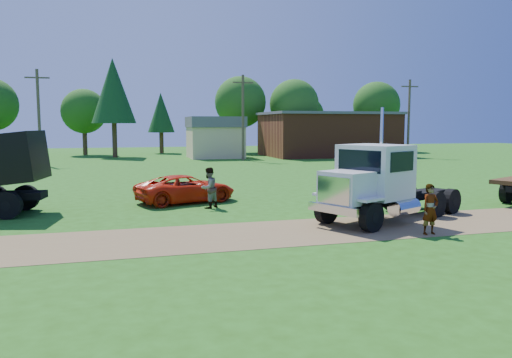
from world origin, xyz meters
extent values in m
plane|color=#235412|center=(0.00, 0.00, 0.00)|extent=(140.00, 140.00, 0.00)
cube|color=brown|center=(0.00, 0.00, 0.01)|extent=(120.00, 4.20, 0.01)
cube|color=black|center=(3.60, 1.36, 0.78)|extent=(7.06, 3.94, 0.29)
cylinder|color=black|center=(1.47, -0.79, 0.54)|extent=(1.12, 0.77, 1.08)
cylinder|color=black|center=(1.47, -0.79, 0.54)|extent=(0.50, 0.49, 0.38)
cylinder|color=black|center=(0.58, 1.12, 0.54)|extent=(1.12, 0.77, 1.08)
cylinder|color=black|center=(0.58, 1.12, 0.54)|extent=(0.50, 0.49, 0.38)
cylinder|color=black|center=(5.47, 1.07, 0.54)|extent=(1.12, 0.77, 1.08)
cylinder|color=black|center=(5.47, 1.07, 0.54)|extent=(0.50, 0.49, 0.38)
cylinder|color=black|center=(4.58, 2.98, 0.54)|extent=(1.12, 0.77, 1.08)
cylinder|color=black|center=(4.58, 2.98, 0.54)|extent=(0.50, 0.49, 0.38)
cylinder|color=black|center=(6.62, 1.61, 0.54)|extent=(1.12, 0.77, 1.08)
cylinder|color=black|center=(6.62, 1.61, 0.54)|extent=(0.50, 0.49, 0.38)
cylinder|color=black|center=(5.74, 3.51, 0.54)|extent=(1.12, 0.77, 1.08)
cylinder|color=black|center=(5.74, 3.51, 0.54)|extent=(0.50, 0.49, 0.38)
cube|color=silver|center=(1.07, 0.19, 1.52)|extent=(2.30, 2.25, 1.18)
cube|color=silver|center=(0.27, -0.19, 1.47)|extent=(0.69, 1.37, 0.98)
cube|color=silver|center=(0.23, -0.21, 0.78)|extent=(1.08, 2.11, 0.29)
cube|color=silver|center=(2.49, 0.85, 2.01)|extent=(2.86, 3.00, 2.06)
cube|color=black|center=(1.58, 0.42, 2.45)|extent=(0.87, 1.80, 0.83)
cube|color=black|center=(2.99, -0.23, 2.45)|extent=(1.35, 0.66, 0.74)
cube|color=black|center=(1.99, 1.92, 2.45)|extent=(1.35, 0.66, 0.74)
cube|color=silver|center=(1.47, -0.79, 1.18)|extent=(1.25, 0.90, 0.10)
cube|color=silver|center=(0.58, 1.12, 1.18)|extent=(1.25, 0.90, 0.10)
cylinder|color=silver|center=(3.28, -0.03, 0.69)|extent=(1.49, 1.11, 0.59)
cylinder|color=silver|center=(3.29, 1.81, 2.25)|extent=(0.18, 0.18, 4.51)
cylinder|color=black|center=(4.67, 1.86, 1.01)|extent=(1.43, 1.43, 0.12)
cylinder|color=black|center=(-11.48, 5.46, 0.57)|extent=(1.18, 0.54, 1.13)
cylinder|color=black|center=(-11.48, 5.46, 0.57)|extent=(0.45, 0.44, 0.40)
cylinder|color=black|center=(-11.12, 7.59, 0.57)|extent=(1.18, 0.54, 1.13)
cylinder|color=black|center=(-11.12, 7.59, 0.57)|extent=(0.45, 0.44, 0.40)
imported|color=red|center=(-3.91, 7.86, 0.68)|extent=(5.35, 3.63, 1.36)
cylinder|color=black|center=(11.13, 3.36, 0.55)|extent=(1.13, 0.76, 1.10)
imported|color=#999999|center=(3.23, -1.71, 0.89)|extent=(0.69, 0.49, 1.78)
imported|color=#999999|center=(-3.15, 5.85, 0.94)|extent=(1.15, 1.11, 1.87)
cube|color=brown|center=(18.00, 40.00, 2.50)|extent=(15.00, 10.00, 5.00)
cube|color=#56555A|center=(18.00, 40.00, 5.15)|extent=(15.40, 10.40, 0.30)
cube|color=tan|center=(4.00, 40.00, 1.80)|extent=(6.00, 5.00, 3.60)
cube|color=#56555A|center=(4.00, 40.00, 4.10)|extent=(6.20, 5.40, 1.20)
cylinder|color=#4D3E2B|center=(-14.00, 35.00, 4.50)|extent=(0.28, 0.28, 9.00)
cube|color=#4D3E2B|center=(-14.00, 35.00, 8.20)|extent=(2.20, 0.14, 0.14)
cylinder|color=#4D3E2B|center=(6.00, 35.00, 4.50)|extent=(0.28, 0.28, 9.00)
cube|color=#4D3E2B|center=(6.00, 35.00, 8.20)|extent=(2.20, 0.14, 0.14)
cylinder|color=#4D3E2B|center=(26.00, 35.00, 4.50)|extent=(0.28, 0.28, 9.00)
cube|color=#4D3E2B|center=(26.00, 35.00, 8.20)|extent=(2.20, 0.14, 0.14)
cylinder|color=#362816|center=(-10.71, 49.75, 1.47)|extent=(0.56, 0.56, 2.94)
sphere|color=#1B4812|center=(-10.71, 49.75, 5.47)|extent=(5.55, 5.55, 5.55)
cylinder|color=#362816|center=(-1.09, 51.09, 1.41)|extent=(0.56, 0.56, 2.82)
cone|color=#103814|center=(-1.09, 51.09, 5.39)|extent=(3.54, 3.54, 5.23)
cylinder|color=#362816|center=(9.38, 49.55, 1.84)|extent=(0.56, 0.56, 3.68)
sphere|color=#1B4812|center=(9.38, 49.55, 6.83)|extent=(6.93, 6.93, 6.93)
cylinder|color=#362816|center=(16.47, 47.75, 1.77)|extent=(0.56, 0.56, 3.54)
sphere|color=#1B4812|center=(16.47, 47.75, 6.58)|extent=(6.68, 6.68, 6.68)
cylinder|color=#362816|center=(29.11, 48.11, 1.77)|extent=(0.56, 0.56, 3.54)
sphere|color=#1B4812|center=(29.11, 48.11, 6.57)|extent=(6.67, 6.67, 6.67)
cylinder|color=#362816|center=(-7.12, 44.08, 2.01)|extent=(0.56, 0.56, 4.02)
cone|color=#103814|center=(-7.12, 44.08, 7.69)|extent=(5.05, 5.05, 7.46)
cylinder|color=#362816|center=(20.24, 53.07, 1.43)|extent=(0.56, 0.56, 2.85)
sphere|color=#1B4812|center=(20.24, 53.07, 5.29)|extent=(5.37, 5.37, 5.37)
camera|label=1|loc=(-7.28, -16.45, 3.82)|focal=35.00mm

